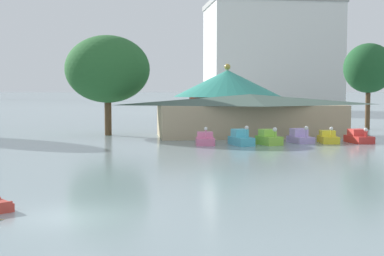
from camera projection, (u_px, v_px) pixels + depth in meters
name	position (u px, v px, depth m)	size (l,w,h in m)	color
ground_plane	(73.00, 216.00, 21.30)	(2000.00, 2000.00, 0.00)	gray
pedal_boat_pink	(205.00, 140.00, 48.66)	(1.81, 2.38, 1.65)	pink
pedal_boat_cyan	(241.00, 139.00, 48.40)	(1.93, 3.09, 1.79)	#4CB7CC
pedal_boat_lime	(269.00, 138.00, 48.74)	(2.12, 2.68, 1.61)	#8CCC3F
pedal_boat_lavender	(300.00, 137.00, 50.63)	(1.99, 2.92, 1.61)	#B299D8
pedal_boat_yellow	(328.00, 138.00, 50.32)	(1.80, 2.83, 1.56)	yellow
pedal_boat_red	(359.00, 137.00, 50.59)	(1.89, 2.99, 1.46)	red
boathouse	(250.00, 114.00, 57.30)	(20.38, 8.64, 4.40)	tan
green_roof_pavilion	(227.00, 96.00, 63.14)	(12.42, 12.42, 7.82)	#993328
shoreline_tree_mid	(108.00, 69.00, 58.27)	(8.97, 8.97, 10.61)	brown
shoreline_tree_right	(369.00, 68.00, 66.77)	(6.02, 6.02, 10.48)	brown
background_building_block	(271.00, 57.00, 119.93)	(27.65, 18.16, 23.69)	silver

